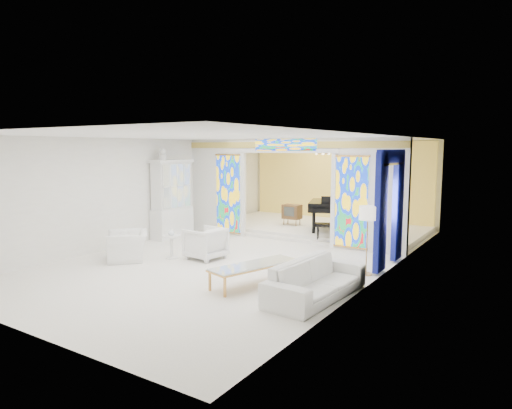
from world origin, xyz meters
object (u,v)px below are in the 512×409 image
Objects in this scene: armchair_left at (128,246)px; tv_console at (292,212)px; armchair_right at (205,243)px; coffee_table at (254,266)px; sofa at (316,280)px; china_cabinet at (172,200)px; grand_piano at (338,206)px.

armchair_left is 5.94m from tv_console.
armchair_right is 2.50m from coffee_table.
armchair_left reaches higher than sofa.
sofa is at bearing -24.41° from china_cabinet.
coffee_table is 5.89m from grand_piano.
coffee_table is (-1.38, 0.06, 0.05)m from sofa.
tv_console is at bearing 111.45° from coffee_table.
coffee_table is (4.78, -2.74, -0.77)m from china_cabinet.
tv_console is (2.50, 3.07, -0.55)m from china_cabinet.
armchair_right is (1.55, 1.10, 0.05)m from armchair_left.
sofa is 1.16× the size of coffee_table.
sofa is 6.92m from tv_console.
tv_console is (1.48, 5.74, 0.28)m from armchair_left.
armchair_left is at bearing 178.97° from coffee_table.
armchair_right is at bearing 75.17° from sofa.
china_cabinet is 3.99× the size of tv_console.
armchair_right reaches higher than coffee_table.
sofa is at bearing -91.04° from grand_piano.
armchair_left is 1.23× the size of armchair_right.
china_cabinet is at bearing 153.93° from armchair_left.
grand_piano is (3.11, 5.76, 0.59)m from armchair_left.
china_cabinet reaches higher than coffee_table.
grand_piano is 1.66m from tv_console.
armchair_right is 4.65m from tv_console.
grand_piano reaches higher than sofa.
sofa is at bearing -2.29° from coffee_table.
china_cabinet is 2.56× the size of armchair_left.
coffee_table is at bearing 91.75° from sofa.
armchair_right is 3.79m from sofa.
china_cabinet is 1.34× the size of coffee_table.
tv_console reaches higher than sofa.
armchair_right is at bearing -128.59° from grand_piano.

